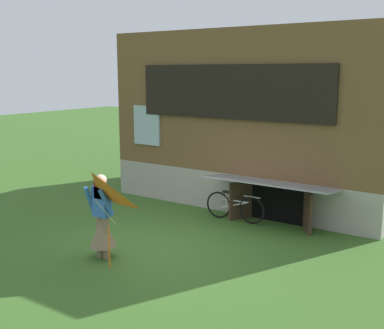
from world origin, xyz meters
The scene contains 5 objects.
ground_plane centered at (0.00, 0.00, 0.00)m, with size 60.00×60.00×0.00m, color #386023.
log_house centered at (0.00, 5.27, 2.33)m, with size 7.51×5.68×4.65m.
person centered at (-0.54, -1.05, 0.70)m, with size 0.61×0.53×1.67m.
kite centered at (-0.25, -1.57, 1.40)m, with size 1.07×0.96×1.76m.
bicycle_silver centered at (0.45, 2.46, 0.35)m, with size 1.58×0.10×0.72m.
Camera 1 is at (5.84, -7.42, 3.58)m, focal length 44.67 mm.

